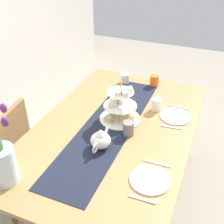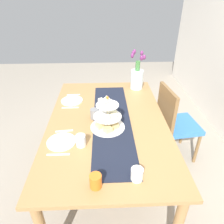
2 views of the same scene
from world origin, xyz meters
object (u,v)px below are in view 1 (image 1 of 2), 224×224
object	(u,v)px
teapot	(101,140)
chair_left	(3,157)
fork_left	(142,199)
fork_right	(171,127)
knife_left	(157,163)
dinner_plate_right	(175,116)
mug_grey	(128,128)
mug_white_text	(156,104)
mug_orange	(154,80)
dinner_plate_left	(150,180)
tulip_vase	(2,161)
cream_jug	(125,78)
knife_right	(179,107)
tiered_cake_stand	(120,109)
dining_table	(114,138)

from	to	relation	value
teapot	chair_left	bearing A→B (deg)	97.81
chair_left	fork_left	world-z (taller)	chair_left
teapot	fork_right	xyz separation A→B (m)	(0.38, -0.37, -0.06)
knife_left	dinner_plate_right	world-z (taller)	dinner_plate_right
teapot	mug_grey	bearing A→B (deg)	-31.12
mug_white_text	mug_orange	xyz separation A→B (m)	(0.39, 0.12, 0.00)
dinner_plate_left	mug_orange	world-z (taller)	mug_orange
tulip_vase	cream_jug	size ratio (longest dim) A/B	5.23
knife_left	knife_right	world-z (taller)	same
tiered_cake_stand	dinner_plate_left	bearing A→B (deg)	-143.61
dinner_plate_left	mug_white_text	size ratio (longest dim) A/B	2.42
dinner_plate_left	knife_left	size ratio (longest dim) A/B	1.35
fork_right	knife_right	distance (m)	0.29
tulip_vase	knife_right	xyz separation A→B (m)	(1.13, -0.74, -0.14)
teapot	dinner_plate_right	xyz separation A→B (m)	(0.53, -0.37, -0.05)
tulip_vase	dinner_plate_left	bearing A→B (deg)	-67.92
teapot	knife_left	size ratio (longest dim) A/B	1.40
dinner_plate_right	tiered_cake_stand	bearing A→B (deg)	116.30
dining_table	tulip_vase	distance (m)	0.82
cream_jug	knife_left	size ratio (longest dim) A/B	0.50
knife_right	tiered_cake_stand	bearing A→B (deg)	131.51
fork_right	fork_left	bearing A→B (deg)	180.00
knife_right	mug_grey	bearing A→B (deg)	152.12
chair_left	dinner_plate_right	distance (m)	1.33
fork_right	knife_right	size ratio (longest dim) A/B	0.88
tiered_cake_stand	mug_grey	bearing A→B (deg)	-142.08
dining_table	tiered_cake_stand	xyz separation A→B (m)	(0.11, -0.00, 0.18)
dinner_plate_left	dinner_plate_right	distance (m)	0.69
knife_right	chair_left	bearing A→B (deg)	124.46
chair_left	mug_grey	bearing A→B (deg)	-71.20
mug_grey	teapot	bearing A→B (deg)	148.88
chair_left	mug_orange	bearing A→B (deg)	-38.51
chair_left	mug_orange	world-z (taller)	chair_left
cream_jug	mug_orange	bearing A→B (deg)	-79.61
dinner_plate_right	knife_right	size ratio (longest dim) A/B	1.35
mug_grey	mug_white_text	size ratio (longest dim) A/B	1.00
knife_left	tiered_cake_stand	bearing A→B (deg)	45.99
dining_table	mug_grey	distance (m)	0.19
knife_left	mug_orange	xyz separation A→B (m)	(0.98, 0.28, 0.04)
chair_left	mug_grey	size ratio (longest dim) A/B	9.58
chair_left	dinner_plate_right	world-z (taller)	chair_left
dining_table	knife_right	world-z (taller)	knife_right
tulip_vase	dinner_plate_right	xyz separation A→B (m)	(0.99, -0.74, -0.14)
dining_table	fork_left	world-z (taller)	fork_left
chair_left	knife_right	bearing A→B (deg)	-55.54
knife_left	fork_right	bearing A→B (deg)	0.00
tiered_cake_stand	teapot	size ratio (longest dim) A/B	1.28
mug_orange	teapot	bearing A→B (deg)	174.76
dinner_plate_left	fork_left	size ratio (longest dim) A/B	1.53
tulip_vase	cream_jug	bearing A→B (deg)	-8.05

